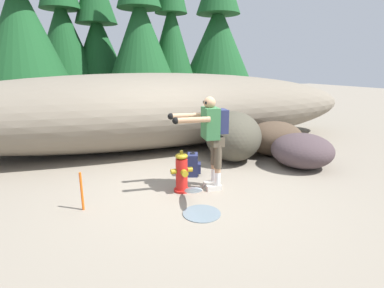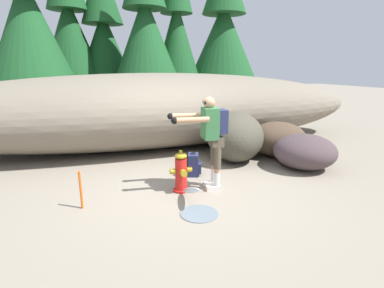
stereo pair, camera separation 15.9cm
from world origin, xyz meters
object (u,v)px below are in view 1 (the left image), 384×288
object	(u,v)px
fire_hydrant	(182,173)
survey_stake	(82,191)
boulder_large	(274,138)
boulder_small	(302,150)
spare_backpack	(193,165)
boulder_mid	(233,136)
utility_worker	(211,132)

from	to	relation	value
fire_hydrant	survey_stake	world-z (taller)	fire_hydrant
boulder_large	boulder_small	size ratio (longest dim) A/B	1.06
spare_backpack	boulder_mid	world-z (taller)	boulder_mid
spare_backpack	boulder_small	bearing A→B (deg)	13.15
boulder_mid	survey_stake	bearing A→B (deg)	-156.76
boulder_mid	utility_worker	bearing A→B (deg)	-131.02
fire_hydrant	survey_stake	xyz separation A→B (m)	(-1.63, -0.12, -0.04)
boulder_large	spare_backpack	bearing A→B (deg)	-165.71
spare_backpack	boulder_mid	xyz separation A→B (m)	(1.24, 0.63, 0.35)
boulder_mid	survey_stake	xyz separation A→B (m)	(-3.34, -1.43, -0.27)
utility_worker	spare_backpack	distance (m)	1.11
boulder_large	survey_stake	size ratio (longest dim) A/B	2.31
spare_backpack	boulder_small	size ratio (longest dim) A/B	0.36
fire_hydrant	utility_worker	world-z (taller)	utility_worker
spare_backpack	fire_hydrant	bearing A→B (deg)	-103.18
boulder_mid	boulder_small	size ratio (longest dim) A/B	1.20
utility_worker	spare_backpack	bearing A→B (deg)	-79.40
boulder_small	boulder_mid	bearing A→B (deg)	139.44
boulder_large	boulder_small	distance (m)	0.96
boulder_mid	spare_backpack	bearing A→B (deg)	-153.06
fire_hydrant	utility_worker	size ratio (longest dim) A/B	0.45
spare_backpack	boulder_small	xyz separation A→B (m)	(2.39, -0.35, 0.15)
utility_worker	boulder_small	bearing A→B (deg)	-163.43
boulder_mid	boulder_small	world-z (taller)	boulder_mid
boulder_mid	boulder_small	bearing A→B (deg)	-40.56
survey_stake	boulder_small	bearing A→B (deg)	5.73
utility_worker	boulder_mid	distance (m)	1.88
fire_hydrant	boulder_large	world-z (taller)	boulder_large
utility_worker	spare_backpack	size ratio (longest dim) A/B	3.47
spare_backpack	survey_stake	world-z (taller)	survey_stake
boulder_large	boulder_mid	bearing A→B (deg)	178.68
survey_stake	boulder_mid	bearing A→B (deg)	23.24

